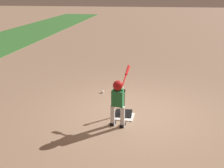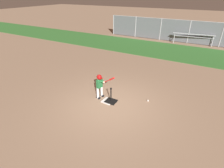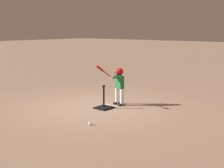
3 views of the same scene
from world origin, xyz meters
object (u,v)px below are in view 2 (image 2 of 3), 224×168
(bleachers_left_center, at_px, (133,29))
(batting_tee, at_px, (111,100))
(batter_child, at_px, (100,83))
(bleachers_far_left, at_px, (193,37))
(baseball, at_px, (148,101))

(bleachers_left_center, bearing_deg, batting_tee, -70.80)
(batting_tee, relative_size, batter_child, 0.53)
(batter_child, xyz_separation_m, bleachers_left_center, (-3.86, 12.63, -0.23))
(bleachers_left_center, distance_m, bleachers_far_left, 6.20)
(bleachers_left_center, relative_size, bleachers_far_left, 0.86)
(bleachers_left_center, height_order, bleachers_far_left, same)
(batting_tee, height_order, baseball, batting_tee)
(batting_tee, distance_m, bleachers_left_center, 13.45)
(batting_tee, relative_size, bleachers_left_center, 0.22)
(bleachers_far_left, bearing_deg, batting_tee, -98.27)
(batting_tee, xyz_separation_m, bleachers_far_left, (1.71, 11.75, 0.38))
(baseball, bearing_deg, bleachers_far_left, 88.14)
(batting_tee, xyz_separation_m, bleachers_left_center, (-4.42, 12.70, 0.38))
(batter_child, distance_m, bleachers_far_left, 11.90)
(batter_child, bearing_deg, bleachers_far_left, 79.02)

